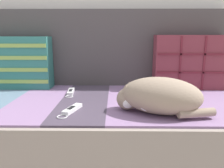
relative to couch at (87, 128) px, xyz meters
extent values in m
plane|color=#A89E8E|center=(0.00, -0.09, -0.20)|extent=(14.00, 14.00, 0.00)
cube|color=brown|center=(0.00, 0.00, -0.10)|extent=(2.01, 0.92, 0.19)
cube|color=gray|center=(0.00, 0.00, 0.09)|extent=(1.97, 0.90, 0.19)
cube|color=gray|center=(-0.27, -0.02, 0.20)|extent=(0.27, 0.81, 0.01)
cube|color=#423847|center=(0.00, -0.02, 0.20)|extent=(0.27, 0.81, 0.01)
cube|color=gray|center=(0.27, -0.02, 0.20)|extent=(0.27, 0.81, 0.01)
cube|color=gray|center=(0.54, -0.02, 0.20)|extent=(0.27, 0.81, 0.01)
cube|color=gray|center=(0.81, -0.02, 0.20)|extent=(0.27, 0.81, 0.01)
cube|color=#474242|center=(0.00, 0.39, 0.47)|extent=(1.97, 0.14, 0.54)
cube|color=brown|center=(0.68, 0.24, 0.38)|extent=(0.47, 0.13, 0.37)
cube|color=maroon|center=(0.68, 0.18, 0.32)|extent=(0.46, 0.01, 0.01)
cube|color=maroon|center=(0.61, 0.18, 0.38)|extent=(0.01, 0.01, 0.35)
cube|color=maroon|center=(0.68, 0.18, 0.45)|extent=(0.46, 0.01, 0.01)
cube|color=maroon|center=(0.76, 0.18, 0.38)|extent=(0.01, 0.01, 0.35)
cube|color=#337A70|center=(-0.49, 0.24, 0.38)|extent=(0.44, 0.13, 0.36)
cube|color=#93B751|center=(-0.49, 0.18, 0.26)|extent=(0.43, 0.01, 0.02)
cube|color=#93B751|center=(-0.49, 0.18, 0.34)|extent=(0.43, 0.01, 0.02)
cube|color=#93B751|center=(-0.49, 0.18, 0.42)|extent=(0.43, 0.01, 0.02)
cube|color=#93B751|center=(-0.49, 0.18, 0.50)|extent=(0.43, 0.01, 0.02)
ellipsoid|color=gray|center=(0.39, -0.27, 0.29)|extent=(0.42, 0.31, 0.18)
sphere|color=gray|center=(0.24, -0.22, 0.26)|extent=(0.11, 0.11, 0.11)
sphere|color=white|center=(0.24, -0.25, 0.25)|extent=(0.06, 0.06, 0.06)
ellipsoid|color=white|center=(0.34, -0.31, 0.26)|extent=(0.11, 0.05, 0.08)
cylinder|color=gray|center=(0.54, -0.35, 0.23)|extent=(0.17, 0.07, 0.04)
cone|color=gray|center=(0.23, -0.25, 0.32)|extent=(0.04, 0.04, 0.04)
cone|color=gray|center=(0.25, -0.19, 0.32)|extent=(0.04, 0.04, 0.04)
cube|color=white|center=(-0.03, -0.24, 0.21)|extent=(0.08, 0.15, 0.02)
cube|color=black|center=(-0.04, -0.25, 0.22)|extent=(0.03, 0.05, 0.00)
cube|color=black|center=(-0.01, -0.17, 0.21)|extent=(0.03, 0.02, 0.02)
torus|color=silver|center=(-0.06, -0.33, 0.20)|extent=(0.06, 0.06, 0.01)
cube|color=white|center=(-0.11, 0.11, 0.21)|extent=(0.05, 0.16, 0.02)
cube|color=black|center=(-0.11, 0.09, 0.22)|extent=(0.02, 0.06, 0.00)
cube|color=black|center=(-0.12, 0.18, 0.21)|extent=(0.03, 0.01, 0.02)
torus|color=silver|center=(-0.10, 0.01, 0.20)|extent=(0.05, 0.05, 0.01)
camera|label=1|loc=(0.18, -1.26, 0.57)|focal=35.00mm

